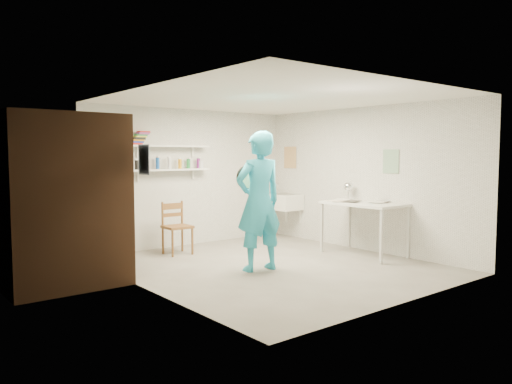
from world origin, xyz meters
TOP-DOWN VIEW (x-y plane):
  - floor at (0.00, 0.00)m, footprint 4.00×4.50m
  - ceiling at (0.00, 0.00)m, footprint 4.00×4.50m
  - wall_back at (0.00, 2.26)m, footprint 4.00×0.02m
  - wall_front at (0.00, -2.26)m, footprint 4.00×0.02m
  - wall_left at (-2.01, 0.00)m, footprint 0.02×4.50m
  - wall_right at (2.01, 0.00)m, footprint 0.02×4.50m
  - doorway_recess at (-1.99, 1.05)m, footprint 0.02×0.90m
  - corridor_box at (-2.70, 1.05)m, footprint 1.40×1.50m
  - door_lintel at (-1.97, 1.05)m, footprint 0.06×1.05m
  - door_jamb_near at (-1.97, 0.55)m, footprint 0.06×0.10m
  - door_jamb_far at (-1.97, 1.55)m, footprint 0.06×0.10m
  - shelf_lower at (-0.50, 2.13)m, footprint 1.50×0.22m
  - shelf_upper at (-0.50, 2.13)m, footprint 1.50×0.22m
  - ledge_shelf at (1.35, 2.17)m, footprint 0.70×0.14m
  - poster_left at (-1.99, 0.05)m, footprint 0.01×0.28m
  - poster_right_a at (1.99, 1.80)m, footprint 0.01×0.34m
  - poster_right_b at (1.99, -0.55)m, footprint 0.01×0.30m
  - belfast_sink at (1.75, 1.70)m, footprint 0.48×0.60m
  - man at (-0.33, -0.07)m, footprint 0.75×0.54m
  - wall_clock at (-0.35, 0.15)m, footprint 0.35×0.08m
  - wooden_chair at (-0.64, 1.62)m, footprint 0.43×0.41m
  - work_table at (1.64, -0.31)m, footprint 0.76×1.27m
  - desk_lamp at (1.85, 0.19)m, footprint 0.16×0.16m
  - spray_cans at (-0.50, 2.13)m, footprint 1.26×0.06m
  - book_stack at (-1.03, 2.13)m, footprint 0.32×0.14m
  - ledge_pots at (1.35, 2.17)m, footprint 0.48×0.07m
  - papers at (1.64, -0.31)m, footprint 0.30×0.22m

SIDE VIEW (x-z plane):
  - floor at x=0.00m, z-range -0.02..0.00m
  - work_table at x=1.64m, z-range 0.00..0.85m
  - wooden_chair at x=-0.64m, z-range 0.00..0.89m
  - belfast_sink at x=1.75m, z-range 0.55..0.85m
  - papers at x=1.64m, z-range 0.85..0.87m
  - man at x=-0.33m, z-range 0.00..1.93m
  - doorway_recess at x=-1.99m, z-range 0.00..2.00m
  - door_jamb_near at x=-1.97m, z-range 0.00..2.00m
  - door_jamb_far at x=-1.97m, z-range 0.00..2.00m
  - corridor_box at x=-2.70m, z-range 0.00..2.10m
  - desk_lamp at x=1.85m, z-range 0.99..1.15m
  - ledge_shelf at x=1.35m, z-range 1.11..1.14m
  - ledge_pots at x=1.35m, z-range 1.14..1.22m
  - wall_back at x=0.00m, z-range 0.00..2.40m
  - wall_front at x=0.00m, z-range 0.00..2.40m
  - wall_left at x=-2.01m, z-range 0.00..2.40m
  - wall_right at x=2.01m, z-range 0.00..2.40m
  - wall_clock at x=-0.35m, z-range 1.11..1.46m
  - shelf_lower at x=-0.50m, z-range 1.34..1.36m
  - spray_cans at x=-0.50m, z-range 1.36..1.53m
  - poster_right_b at x=1.99m, z-range 1.31..1.69m
  - poster_left at x=-1.99m, z-range 1.37..1.73m
  - poster_right_a at x=1.99m, z-range 1.34..1.76m
  - shelf_upper at x=-0.50m, z-range 1.74..1.76m
  - book_stack at x=-1.03m, z-range 1.77..1.99m
  - door_lintel at x=-1.97m, z-range 2.00..2.10m
  - ceiling at x=0.00m, z-range 2.40..2.42m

